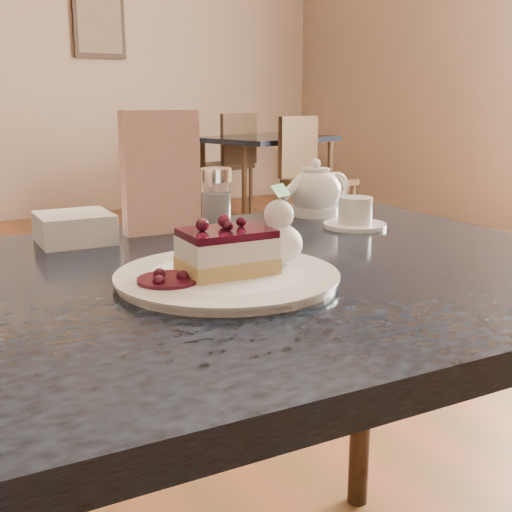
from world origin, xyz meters
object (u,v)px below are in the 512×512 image
main_table (213,325)px  cheesecake_slice (227,252)px  dessert_plate (227,277)px  tea_set (323,197)px  bg_table_far_right (266,218)px

main_table → cheesecake_slice: bearing=-90.0°
dessert_plate → tea_set: bearing=36.0°
dessert_plate → bg_table_far_right: (2.43, 3.42, -0.69)m
cheesecake_slice → tea_set: tea_set is taller
main_table → dessert_plate: size_ratio=4.36×
cheesecake_slice → bg_table_far_right: (2.43, 3.42, -0.73)m
dessert_plate → tea_set: (0.41, 0.30, 0.04)m
main_table → bg_table_far_right: (2.43, 3.37, -0.61)m
tea_set → bg_table_far_right: (2.02, 3.12, -0.73)m
main_table → tea_set: size_ratio=4.91×
tea_set → bg_table_far_right: tea_set is taller
cheesecake_slice → tea_set: (0.41, 0.30, 0.00)m
tea_set → cheesecake_slice: bearing=-144.0°
tea_set → main_table: bearing=-148.4°
main_table → tea_set: (0.41, 0.25, 0.12)m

